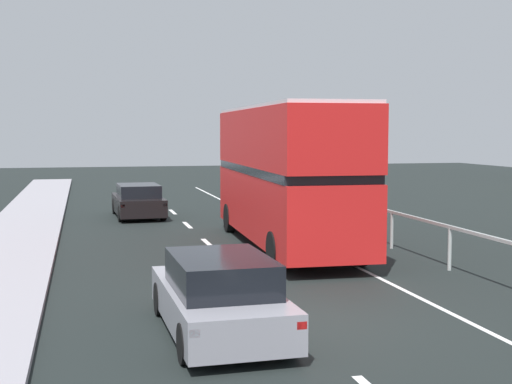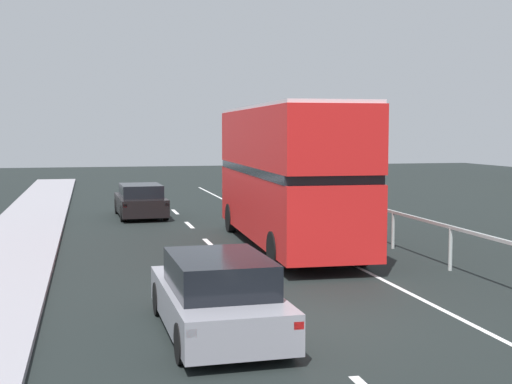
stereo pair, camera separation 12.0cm
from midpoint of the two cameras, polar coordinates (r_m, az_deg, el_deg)
ground_plane at (r=13.50m, az=3.34°, el=-10.61°), size 75.72×120.00×0.10m
lane_paint_markings at (r=21.93m, az=2.10°, el=-4.43°), size 3.28×46.00×0.01m
bridge_side_railing at (r=23.43m, az=9.41°, el=-1.59°), size 0.10×42.00×1.16m
double_decker_bus_red at (r=21.62m, az=2.69°, el=1.61°), size 2.85×10.10×4.33m
hatchback_car_near at (r=12.53m, az=-2.87°, el=-8.40°), size 1.94×4.43×1.42m
sedan_car_ahead at (r=29.73m, az=-9.20°, el=-0.73°), size 2.00×4.32×1.38m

